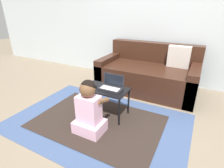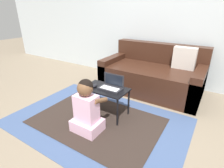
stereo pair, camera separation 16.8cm
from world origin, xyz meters
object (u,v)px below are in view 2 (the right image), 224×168
object	(u,v)px
laptop_desk	(105,92)
laptop	(111,86)
computer_mouse	(95,86)
couch	(153,75)
person_seated	(87,109)

from	to	relation	value
laptop_desk	laptop	distance (m)	0.12
computer_mouse	laptop	bearing A→B (deg)	18.66
couch	person_seated	distance (m)	1.58
laptop_desk	person_seated	xyz separation A→B (m)	(0.02, -0.42, -0.05)
couch	computer_mouse	distance (m)	1.26
person_seated	laptop_desk	bearing A→B (deg)	92.85
computer_mouse	person_seated	size ratio (longest dim) A/B	0.16
couch	laptop	bearing A→B (deg)	-99.53
laptop	computer_mouse	xyz separation A→B (m)	(-0.22, -0.07, -0.02)
laptop	couch	bearing A→B (deg)	80.47
couch	laptop_desk	bearing A→B (deg)	-102.95
laptop_desk	computer_mouse	distance (m)	0.17
couch	laptop	world-z (taller)	couch
person_seated	couch	bearing A→B (deg)	81.23
person_seated	computer_mouse	bearing A→B (deg)	113.90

